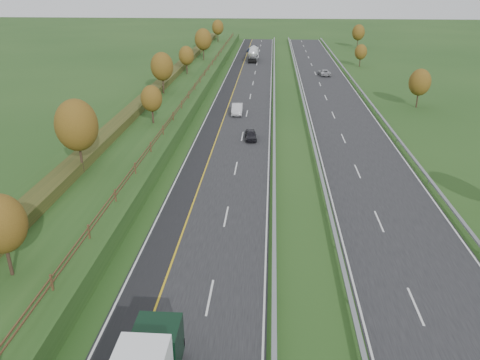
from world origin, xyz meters
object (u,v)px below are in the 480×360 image
object	(u,v)px
car_small_far	(252,49)
car_oncoming	(324,72)
car_silver_mid	(237,109)
road_tanker	(253,53)
car_dark_near	(251,135)

from	to	relation	value
car_small_far	car_oncoming	distance (m)	40.41
car_silver_mid	car_oncoming	world-z (taller)	car_silver_mid
road_tanker	car_silver_mid	size ratio (longest dim) A/B	2.30
road_tanker	car_small_far	world-z (taller)	road_tanker
car_oncoming	car_small_far	bearing A→B (deg)	-69.32
car_silver_mid	car_small_far	distance (m)	70.12
car_silver_mid	road_tanker	bearing A→B (deg)	88.16
road_tanker	car_small_far	distance (m)	15.89
car_small_far	car_oncoming	world-z (taller)	car_small_far
car_small_far	car_oncoming	xyz separation A→B (m)	(17.97, -36.20, -0.10)
car_small_far	car_dark_near	bearing A→B (deg)	-79.65
road_tanker	car_small_far	bearing A→B (deg)	93.61
car_silver_mid	car_small_far	xyz separation A→B (m)	(-0.63, 70.12, -0.02)
car_oncoming	car_dark_near	bearing A→B (deg)	67.09
car_dark_near	car_small_far	bearing A→B (deg)	86.94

